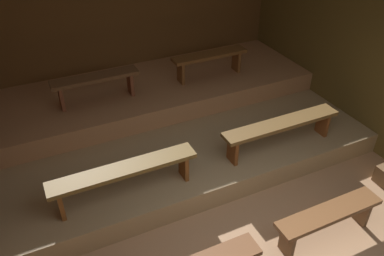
{
  "coord_description": "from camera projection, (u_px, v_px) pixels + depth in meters",
  "views": [
    {
      "loc": [
        -1.88,
        -1.57,
        3.62
      ],
      "look_at": [
        0.09,
        2.55,
        0.51
      ],
      "focal_mm": 36.43,
      "sensor_mm": 36.0,
      "label": 1
    }
  ],
  "objects": [
    {
      "name": "ground",
      "position": [
        192.0,
        167.0,
        5.66
      ],
      "size": [
        6.04,
        5.53,
        0.08
      ],
      "primitive_type": "cube",
      "color": "#AA7F5A"
    },
    {
      "name": "wall_back",
      "position": [
        132.0,
        23.0,
        6.67
      ],
      "size": [
        6.04,
        0.06,
        2.69
      ],
      "primitive_type": "cube",
      "color": "brown",
      "rests_on": "ground"
    },
    {
      "name": "wall_right",
      "position": [
        352.0,
        46.0,
        5.82
      ],
      "size": [
        0.06,
        5.53,
        2.69
      ],
      "primitive_type": "cube",
      "color": "brown",
      "rests_on": "ground"
    },
    {
      "name": "platform_lower",
      "position": [
        172.0,
        130.0,
        6.1
      ],
      "size": [
        5.24,
        3.26,
        0.31
      ],
      "primitive_type": "cube",
      "color": "tan",
      "rests_on": "ground"
    },
    {
      "name": "platform_middle",
      "position": [
        153.0,
        91.0,
        6.51
      ],
      "size": [
        5.24,
        1.71,
        0.31
      ],
      "primitive_type": "cube",
      "color": "tan",
      "rests_on": "platform_lower"
    },
    {
      "name": "bench_floor_right",
      "position": [
        328.0,
        216.0,
        4.37
      ],
      "size": [
        1.33,
        0.27,
        0.42
      ],
      "color": "brown",
      "rests_on": "ground"
    },
    {
      "name": "bench_lower_left",
      "position": [
        124.0,
        173.0,
        4.51
      ],
      "size": [
        1.75,
        0.27,
        0.42
      ],
      "color": "brown",
      "rests_on": "platform_lower"
    },
    {
      "name": "bench_lower_right",
      "position": [
        281.0,
        127.0,
        5.3
      ],
      "size": [
        1.75,
        0.27,
        0.42
      ],
      "color": "brown",
      "rests_on": "platform_lower"
    },
    {
      "name": "bench_middle_left",
      "position": [
        95.0,
        81.0,
        5.76
      ],
      "size": [
        1.29,
        0.27,
        0.42
      ],
      "color": "brown",
      "rests_on": "platform_middle"
    },
    {
      "name": "bench_middle_right",
      "position": [
        210.0,
        58.0,
        6.44
      ],
      "size": [
        1.29,
        0.27,
        0.42
      ],
      "color": "brown",
      "rests_on": "platform_middle"
    }
  ]
}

